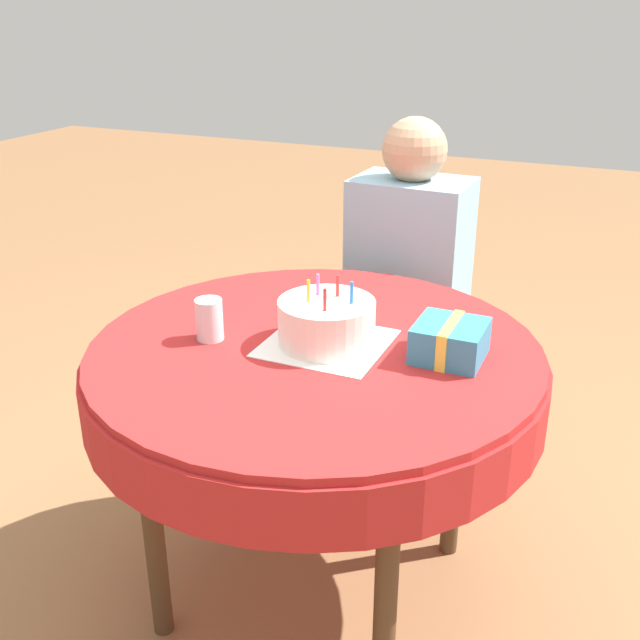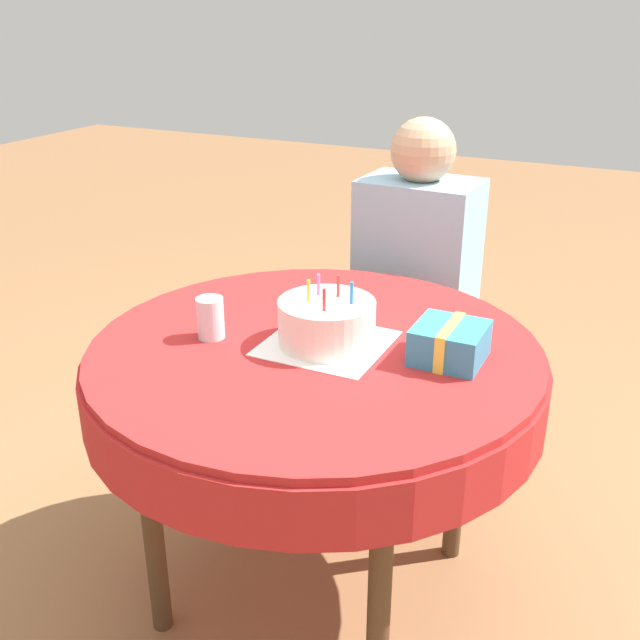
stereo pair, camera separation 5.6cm
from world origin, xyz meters
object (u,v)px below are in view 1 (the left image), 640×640
person (407,264)px  drinking_glass (209,319)px  birthday_cake (327,322)px  chair (412,318)px  gift_box (450,341)px

person → drinking_glass: (-0.23, -0.82, 0.09)m
birthday_cake → drinking_glass: 0.28m
chair → drinking_glass: size_ratio=8.70×
person → chair: bearing=90.0°
chair → gift_box: size_ratio=5.48×
birthday_cake → gift_box: 0.29m
birthday_cake → gift_box: (0.28, 0.04, -0.01)m
chair → birthday_cake: bearing=-85.7°
chair → birthday_cake: size_ratio=3.83×
person → drinking_glass: 0.86m
birthday_cake → drinking_glass: (-0.26, -0.09, -0.01)m
chair → person: size_ratio=0.76×
drinking_glass → birthday_cake: bearing=18.3°
drinking_glass → gift_box: 0.56m
birthday_cake → chair: bearing=92.1°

